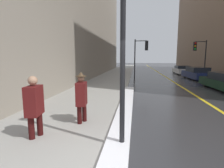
{
  "coord_description": "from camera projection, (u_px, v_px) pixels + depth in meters",
  "views": [
    {
      "loc": [
        0.57,
        -3.14,
        2.11
      ],
      "look_at": [
        -0.4,
        4.0,
        1.05
      ],
      "focal_mm": 28.0,
      "sensor_mm": 36.0,
      "label": 1
    }
  ],
  "objects": [
    {
      "name": "ground_plane",
      "position": [
        105.0,
        166.0,
        3.46
      ],
      "size": [
        160.0,
        160.0,
        0.0
      ],
      "primitive_type": "plane",
      "color": "#2D2D30"
    },
    {
      "name": "sidewalk_slab",
      "position": [
        111.0,
        79.0,
        18.43
      ],
      "size": [
        4.0,
        80.0,
        0.01
      ],
      "color": "#9E9B93",
      "rests_on": "ground"
    },
    {
      "name": "road_centre_stripe",
      "position": [
        170.0,
        79.0,
        17.63
      ],
      "size": [
        0.16,
        80.0,
        0.0
      ],
      "color": "gold",
      "rests_on": "ground"
    },
    {
      "name": "snow_bank_curb",
      "position": [
        126.0,
        106.0,
        7.62
      ],
      "size": [
        0.58,
        9.37,
        0.14
      ],
      "color": "white",
      "rests_on": "ground"
    },
    {
      "name": "building_facade_left",
      "position": [
        78.0,
        4.0,
        22.67
      ],
      "size": [
        6.0,
        36.0,
        18.34
      ],
      "color": "gray",
      "rests_on": "ground"
    },
    {
      "name": "lamp_post",
      "position": [
        123.0,
        23.0,
        3.78
      ],
      "size": [
        0.28,
        0.28,
        4.76
      ],
      "color": "black",
      "rests_on": "ground"
    },
    {
      "name": "traffic_light_near",
      "position": [
        142.0,
        51.0,
        16.78
      ],
      "size": [
        1.31,
        0.33,
        3.92
      ],
      "rotation": [
        0.0,
        0.0,
        -0.08
      ],
      "color": "black",
      "rests_on": "ground"
    },
    {
      "name": "traffic_light_far",
      "position": [
        199.0,
        51.0,
        17.83
      ],
      "size": [
        1.31,
        0.33,
        3.94
      ],
      "rotation": [
        0.0,
        0.0,
        3.2
      ],
      "color": "black",
      "rests_on": "ground"
    },
    {
      "name": "pedestrian_nearside",
      "position": [
        34.0,
        104.0,
        4.58
      ],
      "size": [
        0.38,
        0.58,
        1.66
      ],
      "rotation": [
        0.0,
        0.0,
        -1.44
      ],
      "color": "#340C0C",
      "rests_on": "ground"
    },
    {
      "name": "pedestrian_with_shoulder_bag",
      "position": [
        82.0,
        95.0,
        5.67
      ],
      "size": [
        0.37,
        0.75,
        1.69
      ],
      "rotation": [
        0.0,
        0.0,
        -1.44
      ],
      "color": "#340C0C",
      "rests_on": "ground"
    },
    {
      "name": "parked_car_navy",
      "position": [
        197.0,
        73.0,
        17.92
      ],
      "size": [
        1.98,
        4.66,
        1.25
      ],
      "rotation": [
        0.0,
        0.0,
        1.62
      ],
      "color": "navy",
      "rests_on": "ground"
    },
    {
      "name": "parked_car_white",
      "position": [
        182.0,
        70.0,
        24.01
      ],
      "size": [
        1.83,
        4.61,
        1.14
      ],
      "rotation": [
        0.0,
        0.0,
        1.55
      ],
      "color": "silver",
      "rests_on": "ground"
    }
  ]
}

